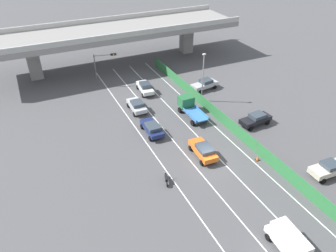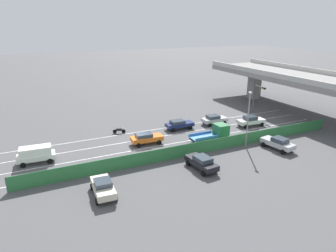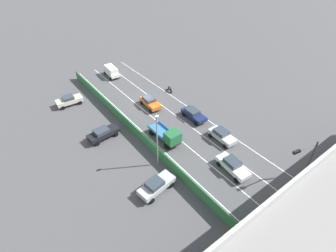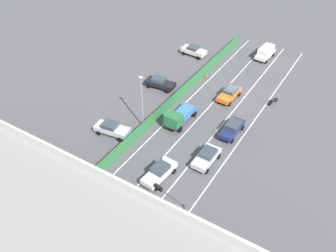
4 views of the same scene
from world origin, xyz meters
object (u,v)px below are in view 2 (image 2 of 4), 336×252
parked_sedan_cream (103,187)px  street_lamp (248,114)px  car_sedan_navy (179,124)px  car_sedan_silver (214,119)px  traffic_light (258,93)px  parked_sedan_dark (202,162)px  car_van_white (36,154)px  motorcycle (119,130)px  parked_wagon_silver (278,143)px  flatbed_truck_blue (215,133)px  traffic_cone (136,162)px  car_taxi_orange (146,138)px  car_sedan_white (251,121)px

parked_sedan_cream → street_lamp: bearing=100.6°
car_sedan_navy → car_sedan_silver: 6.40m
traffic_light → street_lamp: (11.80, -11.94, 0.69)m
parked_sedan_dark → traffic_light: size_ratio=0.84×
car_van_white → parked_sedan_cream: bearing=26.8°
car_van_white → motorcycle: (-5.73, 12.04, -0.71)m
parked_wagon_silver → street_lamp: size_ratio=0.62×
flatbed_truck_blue → parked_wagon_silver: flatbed_truck_blue is taller
flatbed_truck_blue → parked_wagon_silver: (6.16, 5.86, -0.32)m
car_sedan_navy → flatbed_truck_blue: size_ratio=0.80×
parked_sedan_cream → traffic_cone: size_ratio=7.79×
car_sedan_silver → car_van_white: 27.77m
car_sedan_silver → parked_sedan_cream: bearing=-57.9°
car_taxi_orange → traffic_light: (-5.00, 23.83, 3.02)m
car_sedan_navy → flatbed_truck_blue: bearing=18.9°
parked_sedan_dark → car_van_white: bearing=-120.6°
street_lamp → car_taxi_orange: bearing=-119.7°
car_van_white → traffic_cone: car_van_white is taller
traffic_cone → parked_sedan_cream: bearing=-45.3°
flatbed_truck_blue → street_lamp: size_ratio=0.73×
car_sedan_silver → car_taxi_orange: bearing=-76.5°
motorcycle → street_lamp: bearing=48.0°
car_sedan_white → traffic_light: bearing=132.8°
car_sedan_navy → car_sedan_silver: size_ratio=1.06×
car_sedan_silver → parked_sedan_cream: 26.15m
motorcycle → parked_wagon_silver: parked_wagon_silver is taller
car_sedan_silver → car_sedan_navy: bearing=-92.8°
parked_wagon_silver → motorcycle: bearing=-131.2°
traffic_light → parked_sedan_dark: bearing=-54.4°
parked_wagon_silver → traffic_light: (-14.33, 8.65, 3.01)m
parked_wagon_silver → street_lamp: 5.56m
car_sedan_white → traffic_cone: size_ratio=8.39×
car_sedan_white → traffic_cone: 22.39m
car_van_white → traffic_light: traffic_light is taller
parked_wagon_silver → traffic_cone: parked_wagon_silver is taller
motorcycle → parked_wagon_silver: 23.02m
traffic_cone → car_van_white: bearing=-117.0°
car_sedan_white → parked_wagon_silver: 9.77m
motorcycle → parked_sedan_dark: size_ratio=0.41×
car_taxi_orange → parked_sedan_cream: (10.67, -8.75, 0.00)m
car_sedan_silver → traffic_cone: bearing=-62.9°
street_lamp → parked_sedan_dark: bearing=-70.4°
car_van_white → street_lamp: street_lamp is taller
car_sedan_silver → traffic_cone: car_sedan_silver is taller
car_taxi_orange → traffic_cone: bearing=-32.3°
flatbed_truck_blue → motorcycle: flatbed_truck_blue is taller
car_van_white → parked_wagon_silver: (9.42, 29.37, -0.26)m
car_van_white → motorcycle: size_ratio=2.38×
car_sedan_navy → car_van_white: (3.44, -21.20, 0.31)m
car_taxi_orange → car_sedan_white: (0.08, 18.33, 0.01)m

